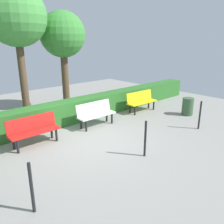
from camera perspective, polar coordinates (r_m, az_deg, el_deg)
The scene contains 11 objects.
ground_plane at distance 7.22m, azimuth -5.68°, elevation -7.00°, with size 16.80×16.80×0.00m, color gray.
bench_yellow at distance 10.00m, azimuth 7.27°, elevation 2.87°, with size 1.50×0.53×0.86m.
bench_white at distance 8.24m, azimuth -4.12°, elevation -0.23°, with size 1.48×0.49×0.86m.
bench_red at distance 7.11m, azimuth -18.93°, elevation -4.10°, with size 1.49×0.45×0.86m.
hedge_row at distance 9.05m, azimuth -7.20°, elevation 0.90°, with size 12.80×0.68×0.84m, color #2D6B28.
tree_near at distance 10.24m, azimuth -12.21°, elevation 18.06°, with size 1.90×1.90×4.16m.
tree_mid at distance 9.31m, azimuth -22.80°, elevation 20.93°, with size 2.14×2.14×4.87m.
railing_post_near at distance 8.47m, azimuth 21.06°, elevation -0.76°, with size 0.06×0.06×1.00m, color black.
railing_post_mid at distance 6.12m, azimuth 8.29°, elevation -6.65°, with size 0.06×0.06×1.00m, color black.
railing_post_far at distance 4.46m, azimuth -19.42°, elevation -17.45°, with size 0.06×0.06×1.00m, color black.
trash_bin at distance 9.97m, azimuth 18.37°, elevation 1.32°, with size 0.46×0.46×0.72m, color #385938.
Camera 1 is at (3.89, 5.30, 2.98)m, focal length 36.64 mm.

